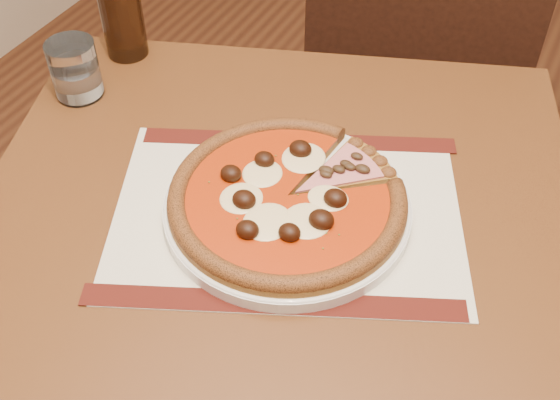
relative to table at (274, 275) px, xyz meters
The scene contains 8 objects.
table is the anchor object (origin of this frame).
chair_far 0.74m from the table, 92.05° to the left, with size 0.52×0.52×0.93m.
placemat 0.11m from the table, 76.69° to the left, with size 0.45×0.32×0.00m, color beige.
plate 0.12m from the table, 76.69° to the left, with size 0.32×0.32×0.02m, color white.
pizza 0.14m from the table, 76.89° to the left, with size 0.31×0.31×0.04m.
ham_slice 0.18m from the table, 58.57° to the left, with size 0.11×0.14×0.02m.
water_glass 0.44m from the table, 164.00° to the left, with size 0.07×0.07×0.09m, color white.
bottle 0.50m from the table, 148.75° to the left, with size 0.07×0.07×0.23m.
Camera 1 is at (-0.68, 0.21, 1.42)m, focal length 45.00 mm.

